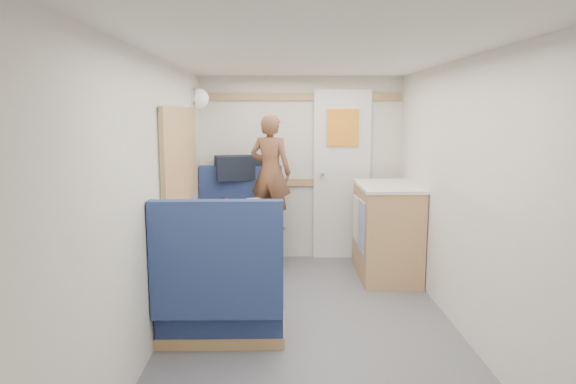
{
  "coord_description": "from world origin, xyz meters",
  "views": [
    {
      "loc": [
        -0.23,
        -3.37,
        1.62
      ],
      "look_at": [
        -0.16,
        0.9,
        0.95
      ],
      "focal_mm": 32.0,
      "sensor_mm": 36.0,
      "label": 1
    }
  ],
  "objects_px": {
    "tray": "(249,224)",
    "bread_loaf": "(256,204)",
    "wine_glass": "(226,203)",
    "beer_glass": "(258,207)",
    "cheese_block": "(232,221)",
    "dome_light": "(199,99)",
    "duffel_bag": "(241,168)",
    "bench_far": "(240,239)",
    "bench_near": "(222,299)",
    "tumbler_left": "(212,217)",
    "person": "(271,172)",
    "tumbler_mid": "(223,203)",
    "dinette_table": "(232,234)",
    "orange_fruit": "(257,213)",
    "galley_counter": "(386,230)",
    "pepper_grinder": "(236,210)"
  },
  "relations": [
    {
      "from": "tray",
      "to": "bread_loaf",
      "type": "height_order",
      "value": "bread_loaf"
    },
    {
      "from": "wine_glass",
      "to": "beer_glass",
      "type": "xyz_separation_m",
      "value": [
        0.27,
        0.2,
        -0.07
      ]
    },
    {
      "from": "tray",
      "to": "cheese_block",
      "type": "bearing_deg",
      "value": 170.72
    },
    {
      "from": "dome_light",
      "to": "duffel_bag",
      "type": "bearing_deg",
      "value": 34.74
    },
    {
      "from": "bench_far",
      "to": "bench_near",
      "type": "xyz_separation_m",
      "value": [
        0.0,
        -1.73,
        0.0
      ]
    },
    {
      "from": "beer_glass",
      "to": "tumbler_left",
      "type": "bearing_deg",
      "value": -125.94
    },
    {
      "from": "bench_near",
      "to": "tumbler_left",
      "type": "xyz_separation_m",
      "value": [
        -0.13,
        0.56,
        0.48
      ]
    },
    {
      "from": "dome_light",
      "to": "tumbler_left",
      "type": "xyz_separation_m",
      "value": [
        0.26,
        -1.15,
        -0.97
      ]
    },
    {
      "from": "bench_far",
      "to": "tray",
      "type": "distance_m",
      "value": 1.31
    },
    {
      "from": "tumbler_left",
      "to": "beer_glass",
      "type": "relative_size",
      "value": 1.1
    },
    {
      "from": "person",
      "to": "tumbler_mid",
      "type": "relative_size",
      "value": 11.61
    },
    {
      "from": "dome_light",
      "to": "cheese_block",
      "type": "relative_size",
      "value": 1.88
    },
    {
      "from": "dinette_table",
      "to": "orange_fruit",
      "type": "distance_m",
      "value": 0.33
    },
    {
      "from": "orange_fruit",
      "to": "bread_loaf",
      "type": "relative_size",
      "value": 0.34
    },
    {
      "from": "galley_counter",
      "to": "wine_glass",
      "type": "height_order",
      "value": "galley_counter"
    },
    {
      "from": "tray",
      "to": "person",
      "type": "bearing_deg",
      "value": 81.69
    },
    {
      "from": "pepper_grinder",
      "to": "tumbler_mid",
      "type": "bearing_deg",
      "value": 116.02
    },
    {
      "from": "dinette_table",
      "to": "cheese_block",
      "type": "relative_size",
      "value": 8.65
    },
    {
      "from": "bench_far",
      "to": "galley_counter",
      "type": "distance_m",
      "value": 1.51
    },
    {
      "from": "pepper_grinder",
      "to": "bench_near",
      "type": "bearing_deg",
      "value": -92.2
    },
    {
      "from": "bench_far",
      "to": "dinette_table",
      "type": "bearing_deg",
      "value": -90.0
    },
    {
      "from": "wine_glass",
      "to": "orange_fruit",
      "type": "bearing_deg",
      "value": -20.66
    },
    {
      "from": "bench_near",
      "to": "tray",
      "type": "xyz_separation_m",
      "value": [
        0.17,
        0.51,
        0.43
      ]
    },
    {
      "from": "galley_counter",
      "to": "duffel_bag",
      "type": "bearing_deg",
      "value": 158.78
    },
    {
      "from": "bench_far",
      "to": "cheese_block",
      "type": "bearing_deg",
      "value": -88.33
    },
    {
      "from": "bread_loaf",
      "to": "pepper_grinder",
      "type": "bearing_deg",
      "value": -120.76
    },
    {
      "from": "dome_light",
      "to": "pepper_grinder",
      "type": "bearing_deg",
      "value": -61.23
    },
    {
      "from": "person",
      "to": "duffel_bag",
      "type": "xyz_separation_m",
      "value": [
        -0.33,
        0.42,
        0.0
      ]
    },
    {
      "from": "tray",
      "to": "pepper_grinder",
      "type": "height_order",
      "value": "pepper_grinder"
    },
    {
      "from": "bench_near",
      "to": "bread_loaf",
      "type": "relative_size",
      "value": 4.79
    },
    {
      "from": "dome_light",
      "to": "galley_counter",
      "type": "distance_m",
      "value": 2.28
    },
    {
      "from": "bench_far",
      "to": "beer_glass",
      "type": "height_order",
      "value": "bench_far"
    },
    {
      "from": "pepper_grinder",
      "to": "duffel_bag",
      "type": "bearing_deg",
      "value": 92.01
    },
    {
      "from": "galley_counter",
      "to": "tray",
      "type": "relative_size",
      "value": 2.62
    },
    {
      "from": "orange_fruit",
      "to": "pepper_grinder",
      "type": "distance_m",
      "value": 0.26
    },
    {
      "from": "bench_near",
      "to": "wine_glass",
      "type": "height_order",
      "value": "bench_near"
    },
    {
      "from": "cheese_block",
      "to": "galley_counter",
      "type": "bearing_deg",
      "value": 31.73
    },
    {
      "from": "tray",
      "to": "bread_loaf",
      "type": "xyz_separation_m",
      "value": [
        0.02,
        0.7,
        0.04
      ]
    },
    {
      "from": "cheese_block",
      "to": "beer_glass",
      "type": "height_order",
      "value": "beer_glass"
    },
    {
      "from": "dinette_table",
      "to": "tumbler_left",
      "type": "height_order",
      "value": "tumbler_left"
    },
    {
      "from": "tray",
      "to": "bench_far",
      "type": "bearing_deg",
      "value": 98.01
    },
    {
      "from": "wine_glass",
      "to": "bread_loaf",
      "type": "relative_size",
      "value": 0.77
    },
    {
      "from": "galley_counter",
      "to": "pepper_grinder",
      "type": "relative_size",
      "value": 10.07
    },
    {
      "from": "bench_far",
      "to": "dome_light",
      "type": "relative_size",
      "value": 5.25
    },
    {
      "from": "person",
      "to": "tumbler_mid",
      "type": "height_order",
      "value": "person"
    },
    {
      "from": "duffel_bag",
      "to": "orange_fruit",
      "type": "bearing_deg",
      "value": -94.16
    },
    {
      "from": "bench_far",
      "to": "wine_glass",
      "type": "height_order",
      "value": "bench_far"
    },
    {
      "from": "bench_far",
      "to": "bench_near",
      "type": "height_order",
      "value": "same"
    },
    {
      "from": "bench_near",
      "to": "pepper_grinder",
      "type": "bearing_deg",
      "value": 87.8
    },
    {
      "from": "tumbler_left",
      "to": "tumbler_mid",
      "type": "xyz_separation_m",
      "value": [
        0.02,
        0.68,
        -0.01
      ]
    }
  ]
}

